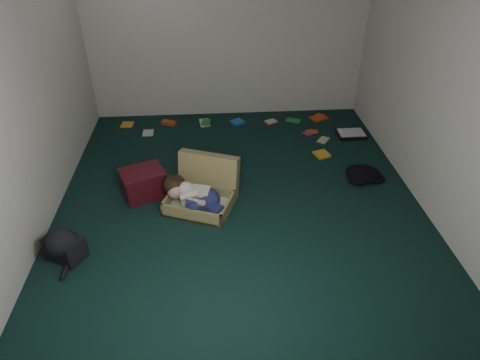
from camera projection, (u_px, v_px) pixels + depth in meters
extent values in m
plane|color=black|center=(239.00, 198.00, 4.85)|extent=(4.50, 4.50, 0.00)
plane|color=silver|center=(227.00, 28.00, 5.98)|extent=(4.50, 0.00, 4.50)
plane|color=silver|center=(269.00, 253.00, 2.27)|extent=(4.50, 0.00, 4.50)
plane|color=silver|center=(26.00, 96.00, 4.00)|extent=(0.00, 4.50, 4.50)
plane|color=silver|center=(439.00, 84.00, 4.25)|extent=(0.00, 4.50, 4.50)
cube|color=#978953|center=(199.00, 203.00, 4.65)|extent=(0.82, 0.71, 0.16)
cube|color=beige|center=(199.00, 206.00, 4.67)|extent=(0.74, 0.63, 0.02)
cube|color=#978953|center=(209.00, 174.00, 4.81)|extent=(0.72, 0.45, 0.51)
cube|color=silver|center=(196.00, 197.00, 4.59)|extent=(0.33, 0.23, 0.22)
sphere|color=tan|center=(176.00, 191.00, 4.59)|extent=(0.19, 0.19, 0.19)
ellipsoid|color=black|center=(174.00, 185.00, 4.62)|extent=(0.25, 0.26, 0.21)
ellipsoid|color=#202450|center=(209.00, 199.00, 4.56)|extent=(0.23, 0.26, 0.21)
cube|color=#202450|center=(199.00, 204.00, 4.50)|extent=(0.26, 0.13, 0.14)
cube|color=#202450|center=(212.00, 209.00, 4.47)|extent=(0.26, 0.24, 0.11)
sphere|color=white|center=(221.00, 210.00, 4.48)|extent=(0.11, 0.11, 0.11)
sphere|color=white|center=(219.00, 215.00, 4.43)|extent=(0.10, 0.10, 0.10)
cylinder|color=tan|center=(196.00, 201.00, 4.45)|extent=(0.19, 0.12, 0.07)
cube|color=#410D16|center=(144.00, 184.00, 4.82)|extent=(0.55, 0.50, 0.30)
cube|color=#410D16|center=(142.00, 172.00, 4.73)|extent=(0.58, 0.52, 0.02)
cube|color=black|center=(351.00, 134.00, 6.08)|extent=(0.40, 0.30, 0.05)
cube|color=white|center=(351.00, 132.00, 6.06)|extent=(0.36, 0.26, 0.01)
cube|color=gold|center=(127.00, 124.00, 6.36)|extent=(0.19, 0.14, 0.02)
cube|color=#C7421A|center=(169.00, 123.00, 6.39)|extent=(0.24, 0.23, 0.02)
cube|color=silver|center=(205.00, 123.00, 6.40)|extent=(0.19, 0.22, 0.02)
cube|color=#216AB6|center=(238.00, 122.00, 6.42)|extent=(0.20, 0.23, 0.02)
cube|color=#DA4319|center=(271.00, 122.00, 6.43)|extent=(0.24, 0.22, 0.02)
cube|color=#258835|center=(293.00, 121.00, 6.47)|extent=(0.20, 0.16, 0.02)
cube|color=purple|center=(310.00, 132.00, 6.15)|extent=(0.24, 0.23, 0.02)
cube|color=beige|center=(323.00, 140.00, 5.97)|extent=(0.18, 0.21, 0.02)
cube|color=gold|center=(322.00, 155.00, 5.63)|extent=(0.21, 0.23, 0.02)
cube|color=#C7421A|center=(319.00, 118.00, 6.54)|extent=(0.23, 0.21, 0.02)
cube|color=silver|center=(148.00, 133.00, 6.14)|extent=(0.21, 0.17, 0.02)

